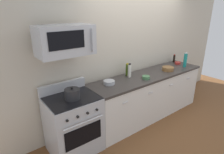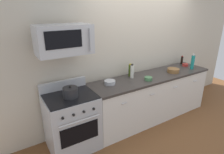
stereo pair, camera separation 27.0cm
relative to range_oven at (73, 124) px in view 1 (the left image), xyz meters
name	(u,v)px [view 1 (the left image)]	position (x,y,z in m)	size (l,w,h in m)	color
ground_plane	(146,115)	(1.68, 0.00, -0.47)	(6.85, 6.85, 0.00)	brown
back_wall	(136,49)	(1.68, 0.41, 0.88)	(5.71, 0.10, 2.70)	beige
counter_unit	(148,95)	(1.68, 0.00, -0.01)	(2.62, 0.66, 0.92)	silver
range_oven	(73,124)	(0.00, 0.00, 0.00)	(0.76, 0.69, 1.07)	#B7BABF
microwave	(65,40)	(0.00, 0.04, 1.28)	(0.74, 0.44, 0.40)	#B7BABF
bottle_vinegar_white	(130,71)	(1.26, 0.12, 0.58)	(0.07, 0.07, 0.27)	silver
bottle_soy_sauce_dark	(174,59)	(2.81, 0.23, 0.54)	(0.05, 0.05, 0.19)	black
bottle_olive_oil	(127,70)	(1.29, 0.21, 0.57)	(0.06, 0.06, 0.24)	#385114
bottle_sparkling_teal	(185,60)	(2.68, -0.14, 0.61)	(0.07, 0.07, 0.33)	#197F7A
bowl_green_glaze	(146,77)	(1.44, -0.14, 0.48)	(0.14, 0.14, 0.06)	#477A4C
bowl_steel_prep	(109,82)	(0.75, 0.08, 0.48)	(0.20, 0.20, 0.06)	#B2B5BA
bowl_wooden_salad	(168,69)	(2.17, -0.08, 0.49)	(0.24, 0.24, 0.08)	brown
bowl_red_small	(178,63)	(2.75, 0.08, 0.48)	(0.13, 0.13, 0.05)	#B72D28
stockpot	(72,94)	(0.00, -0.05, 0.53)	(0.22, 0.22, 0.18)	#262628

